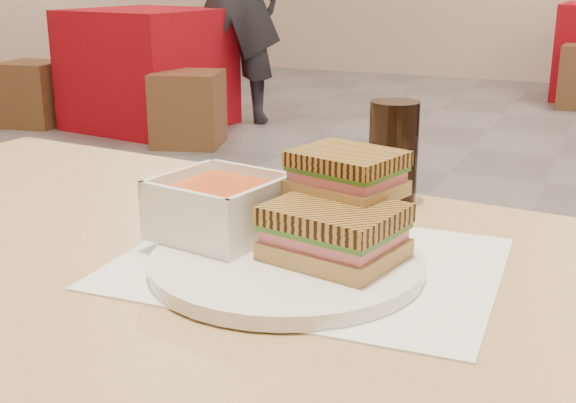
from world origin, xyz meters
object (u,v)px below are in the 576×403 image
at_px(cola_glass, 393,154).
at_px(plate, 286,263).
at_px(panini_lower, 334,232).
at_px(soup_bowl, 220,209).
at_px(bg_table_0, 149,69).
at_px(main_table, 169,344).
at_px(bg_chair_0l, 34,94).
at_px(bg_chair_0r, 188,109).

bearing_deg(cola_glass, plate, -96.41).
bearing_deg(plate, panini_lower, 17.33).
distance_m(soup_bowl, bg_table_0, 4.49).
bearing_deg(main_table, soup_bowl, 33.05).
bearing_deg(bg_chair_0l, bg_chair_0r, -3.99).
bearing_deg(bg_chair_0l, main_table, -45.39).
bearing_deg(soup_bowl, bg_chair_0l, 135.37).
bearing_deg(soup_bowl, bg_chair_0r, 122.45).
bearing_deg(main_table, bg_chair_0r, 121.50).
distance_m(cola_glass, bg_chair_0r, 3.76).
relative_size(main_table, soup_bowl, 8.74).
xyz_separation_m(soup_bowl, cola_glass, (0.13, 0.24, 0.02)).
height_order(main_table, plate, plate).
distance_m(main_table, bg_table_0, 4.47).
relative_size(soup_bowl, bg_chair_0r, 0.28).
bearing_deg(bg_chair_0l, plate, -44.10).
relative_size(panini_lower, cola_glass, 1.06).
height_order(plate, panini_lower, panini_lower).
height_order(soup_bowl, bg_table_0, soup_bowl).
relative_size(soup_bowl, bg_chair_0l, 0.32).
relative_size(main_table, bg_table_0, 1.23).
height_order(panini_lower, bg_table_0, panini_lower).
relative_size(plate, bg_chair_0l, 0.64).
relative_size(plate, bg_table_0, 0.28).
bearing_deg(plate, bg_chair_0r, 123.38).
bearing_deg(bg_table_0, panini_lower, -52.94).
bearing_deg(bg_chair_0r, soup_bowl, -57.55).
bearing_deg(soup_bowl, cola_glass, 62.67).
xyz_separation_m(plate, bg_chair_0l, (-3.47, 3.36, -0.54)).
xyz_separation_m(panini_lower, bg_chair_0l, (-3.52, 3.35, -0.57)).
height_order(main_table, bg_chair_0l, main_table).
relative_size(plate, cola_glass, 2.06).
bearing_deg(bg_chair_0l, bg_table_0, 21.07).
relative_size(plate, panini_lower, 1.95).
bearing_deg(panini_lower, main_table, -174.33).
xyz_separation_m(plate, cola_glass, (0.03, 0.27, 0.06)).
bearing_deg(panini_lower, bg_table_0, 127.06).
height_order(bg_table_0, bg_chair_0l, bg_table_0).
height_order(main_table, soup_bowl, soup_bowl).
distance_m(panini_lower, bg_table_0, 4.58).
distance_m(soup_bowl, bg_chair_0l, 4.78).
xyz_separation_m(main_table, bg_table_0, (-2.56, 3.66, -0.24)).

